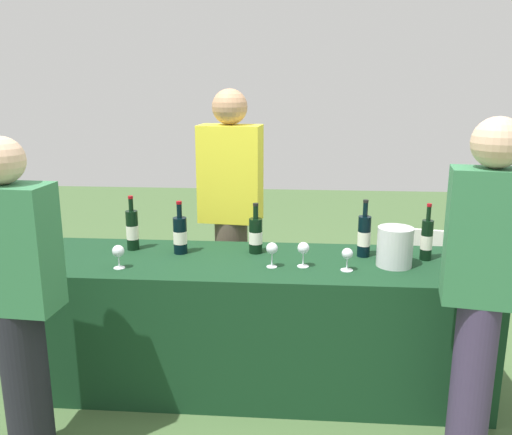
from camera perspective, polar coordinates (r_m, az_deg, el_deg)
The scene contains 16 objects.
ground_plane at distance 3.39m, azimuth 0.00°, elevation -17.01°, with size 12.00×12.00×0.00m, color #476638.
tasting_table at distance 3.20m, azimuth 0.00°, elevation -11.10°, with size 2.56×0.71×0.77m, color #14381E.
wine_bottle_0 at distance 3.30m, azimuth -12.97°, elevation -1.26°, with size 0.07×0.07×0.33m.
wine_bottle_1 at distance 3.18m, azimuth -8.04°, elevation -1.82°, with size 0.08×0.08×0.31m.
wine_bottle_2 at distance 3.16m, azimuth -0.03°, elevation -1.87°, with size 0.08×0.08×0.30m.
wine_bottle_3 at distance 3.16m, azimuth 11.38°, elevation -1.91°, with size 0.07×0.07×0.33m.
wine_bottle_4 at distance 3.18m, azimuth 17.63°, elevation -2.23°, with size 0.07×0.07×0.33m.
wine_glass_0 at distance 2.99m, azimuth -14.38°, elevation -3.57°, with size 0.07×0.07×0.13m.
wine_glass_1 at distance 2.92m, azimuth 1.70°, elevation -3.41°, with size 0.06×0.06×0.14m.
wine_glass_2 at distance 2.93m, azimuth 5.04°, elevation -3.37°, with size 0.06×0.06×0.14m.
wine_glass_3 at distance 2.91m, azimuth 9.65°, elevation -3.94°, with size 0.07×0.07×0.13m.
ice_bucket at distance 3.03m, azimuth 14.49°, elevation -3.02°, with size 0.19×0.19×0.22m, color silver.
server_pouring at distance 3.60m, azimuth -2.68°, elevation 1.00°, with size 0.42×0.26×1.71m.
guest_0 at distance 2.66m, azimuth -24.07°, elevation -7.43°, with size 0.40×0.24×1.54m.
guest_1 at distance 2.59m, azimuth 22.87°, elevation -6.28°, with size 0.37×0.25×1.62m.
menu_board at distance 4.14m, azimuth 16.41°, elevation -6.04°, with size 0.48×0.03×0.73m, color white.
Camera 1 is at (0.23, -2.89, 1.75)m, focal length 37.76 mm.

